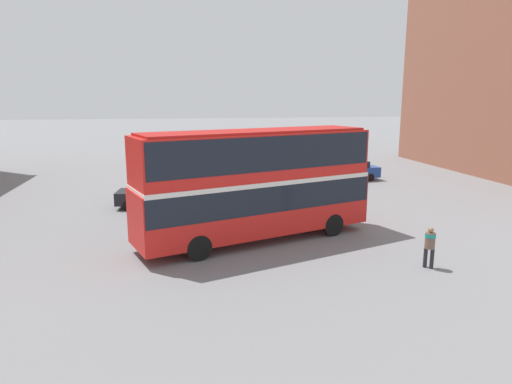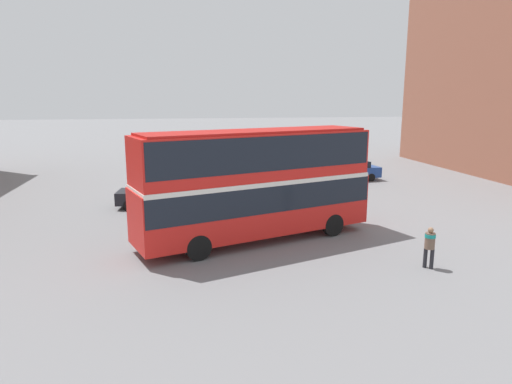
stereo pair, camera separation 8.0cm
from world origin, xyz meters
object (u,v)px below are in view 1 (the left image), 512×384
pedestrian_foreground (430,243)px  parked_car_kerb_near (349,171)px  double_decker_bus (256,179)px  parked_car_kerb_far (153,194)px

pedestrian_foreground → parked_car_kerb_near: (4.01, 17.98, -0.21)m
double_decker_bus → pedestrian_foreground: (5.77, -4.52, -1.85)m
pedestrian_foreground → parked_car_kerb_far: (-10.53, 11.85, -0.21)m
pedestrian_foreground → double_decker_bus: bearing=-82.4°
parked_car_kerb_far → parked_car_kerb_near: bearing=-150.1°
double_decker_bus → pedestrian_foreground: double_decker_bus is taller
pedestrian_foreground → parked_car_kerb_far: pedestrian_foreground is taller
parked_car_kerb_near → parked_car_kerb_far: parked_car_kerb_far is taller
double_decker_bus → pedestrian_foreground: bearing=-56.9°
pedestrian_foreground → parked_car_kerb_near: 18.42m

